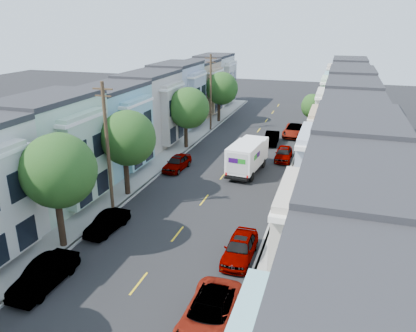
# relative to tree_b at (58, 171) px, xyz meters

# --- Properties ---
(ground) EXTENTS (160.00, 160.00, 0.00)m
(ground) POSITION_rel_tree_b_xyz_m (6.30, 3.86, -5.43)
(ground) COLOR black
(ground) RESTS_ON ground
(road_slab) EXTENTS (12.00, 70.00, 0.02)m
(road_slab) POSITION_rel_tree_b_xyz_m (6.30, 18.86, -5.42)
(road_slab) COLOR black
(road_slab) RESTS_ON ground
(curb_left) EXTENTS (0.30, 70.00, 0.15)m
(curb_left) POSITION_rel_tree_b_xyz_m (0.25, 18.86, -5.36)
(curb_left) COLOR gray
(curb_left) RESTS_ON ground
(curb_right) EXTENTS (0.30, 70.00, 0.15)m
(curb_right) POSITION_rel_tree_b_xyz_m (12.35, 18.86, -5.36)
(curb_right) COLOR gray
(curb_right) RESTS_ON ground
(sidewalk_left) EXTENTS (2.60, 70.00, 0.15)m
(sidewalk_left) POSITION_rel_tree_b_xyz_m (-1.05, 18.86, -5.36)
(sidewalk_left) COLOR gray
(sidewalk_left) RESTS_ON ground
(sidewalk_right) EXTENTS (2.60, 70.00, 0.15)m
(sidewalk_right) POSITION_rel_tree_b_xyz_m (13.65, 18.86, -5.36)
(sidewalk_right) COLOR gray
(sidewalk_right) RESTS_ON ground
(centerline) EXTENTS (0.12, 70.00, 0.01)m
(centerline) POSITION_rel_tree_b_xyz_m (6.30, 18.86, -5.43)
(centerline) COLOR gold
(centerline) RESTS_ON ground
(townhouse_row_left) EXTENTS (5.00, 70.00, 8.50)m
(townhouse_row_left) POSITION_rel_tree_b_xyz_m (-4.85, 18.86, -5.43)
(townhouse_row_left) COLOR tan
(townhouse_row_left) RESTS_ON ground
(townhouse_row_right) EXTENTS (5.00, 70.00, 8.50)m
(townhouse_row_right) POSITION_rel_tree_b_xyz_m (17.45, 18.86, -5.43)
(townhouse_row_right) COLOR tan
(townhouse_row_right) RESTS_ON ground
(tree_b) EXTENTS (4.70, 4.70, 7.81)m
(tree_b) POSITION_rel_tree_b_xyz_m (0.00, 0.00, 0.00)
(tree_b) COLOR black
(tree_b) RESTS_ON ground
(tree_c) EXTENTS (4.59, 4.59, 7.44)m
(tree_c) POSITION_rel_tree_b_xyz_m (0.00, 8.88, -0.31)
(tree_c) COLOR black
(tree_c) RESTS_ON ground
(tree_d) EXTENTS (4.70, 4.70, 7.17)m
(tree_d) POSITION_rel_tree_b_xyz_m (0.00, 23.15, -0.63)
(tree_d) COLOR black
(tree_d) RESTS_ON ground
(tree_e) EXTENTS (4.70, 4.70, 7.31)m
(tree_e) POSITION_rel_tree_b_xyz_m (0.00, 36.89, -0.49)
(tree_e) COLOR black
(tree_e) RESTS_ON ground
(tree_far_r) EXTENTS (3.10, 3.10, 5.43)m
(tree_far_r) POSITION_rel_tree_b_xyz_m (13.20, 33.12, -1.60)
(tree_far_r) COLOR black
(tree_far_r) RESTS_ON ground
(utility_pole_near) EXTENTS (1.60, 0.26, 10.00)m
(utility_pole_near) POSITION_rel_tree_b_xyz_m (0.00, 5.86, -0.28)
(utility_pole_near) COLOR #42301E
(utility_pole_near) RESTS_ON ground
(utility_pole_far) EXTENTS (1.60, 0.26, 10.00)m
(utility_pole_far) POSITION_rel_tree_b_xyz_m (0.00, 31.86, -0.28)
(utility_pole_far) COLOR #42301E
(utility_pole_far) RESTS_ON ground
(fedex_truck) EXTENTS (2.49, 6.48, 3.11)m
(fedex_truck) POSITION_rel_tree_b_xyz_m (8.27, 17.47, -3.70)
(fedex_truck) COLOR white
(fedex_truck) RESTS_ON ground
(lead_sedan) EXTENTS (1.77, 4.40, 1.44)m
(lead_sedan) POSITION_rel_tree_b_xyz_m (8.99, 27.95, -4.71)
(lead_sedan) COLOR black
(lead_sedan) RESTS_ON ground
(parked_left_b) EXTENTS (1.60, 4.53, 1.51)m
(parked_left_b) POSITION_rel_tree_b_xyz_m (1.40, -3.95, -4.68)
(parked_left_b) COLOR black
(parked_left_b) RESTS_ON ground
(parked_left_c) EXTENTS (1.70, 4.00, 1.30)m
(parked_left_c) POSITION_rel_tree_b_xyz_m (1.40, 2.75, -4.79)
(parked_left_c) COLOR silver
(parked_left_c) RESTS_ON ground
(parked_left_d) EXTENTS (1.95, 4.59, 1.46)m
(parked_left_d) POSITION_rel_tree_b_xyz_m (1.40, 16.04, -4.70)
(parked_left_d) COLOR maroon
(parked_left_d) RESTS_ON ground
(parked_right_a) EXTENTS (2.52, 5.38, 1.49)m
(parked_right_a) POSITION_rel_tree_b_xyz_m (11.20, -4.17, -4.69)
(parked_right_a) COLOR #585D66
(parked_right_a) RESTS_ON ground
(parked_right_b) EXTENTS (1.84, 4.70, 1.52)m
(parked_right_b) POSITION_rel_tree_b_xyz_m (11.20, 2.17, -4.67)
(parked_right_b) COLOR silver
(parked_right_b) RESTS_ON ground
(parked_right_c) EXTENTS (1.87, 4.51, 1.44)m
(parked_right_c) POSITION_rel_tree_b_xyz_m (11.20, 22.29, -4.71)
(parked_right_c) COLOR black
(parked_right_c) RESTS_ON ground
(parked_right_d) EXTENTS (2.66, 5.52, 1.52)m
(parked_right_d) POSITION_rel_tree_b_xyz_m (11.20, 32.29, -4.68)
(parked_right_d) COLOR black
(parked_right_d) RESTS_ON ground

